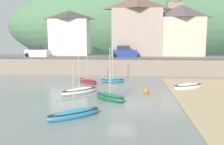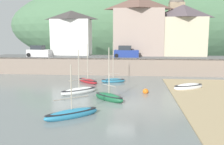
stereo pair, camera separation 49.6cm
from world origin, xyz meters
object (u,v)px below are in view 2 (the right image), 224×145
Objects in this scene: parked_car_by_wall at (126,52)px; church_with_spire at (176,16)px; waterfront_building_centre at (138,26)px; sailboat_white_hull at (79,91)px; dinghy_open_wooden at (72,114)px; waterfront_building_left at (72,32)px; sailboat_far_left at (88,81)px; waterfront_building_right at (183,30)px; rowboat_small_beached at (109,97)px; parked_car_near_slipway at (39,52)px; mooring_buoy at (146,91)px; motorboat_with_cabin at (188,87)px; sailboat_nearest_shore at (113,80)px.

church_with_spire is at bearing 45.01° from parked_car_by_wall.
sailboat_white_hull is at bearing -106.37° from waterfront_building_centre.
sailboat_white_hull is at bearing 60.25° from dinghy_open_wooden.
waterfront_building_left reaches higher than sailboat_far_left.
parked_car_by_wall is (-9.94, -4.50, -3.81)m from waterfront_building_right.
parked_car_near_slipway is at bearing 165.41° from rowboat_small_beached.
waterfront_building_left is at bearing 122.26° from mooring_buoy.
waterfront_building_left is 20.40m from waterfront_building_right.
mooring_buoy is (6.96, 0.66, -0.08)m from sailboat_white_hull.
parked_car_near_slipway is (-22.68, 13.97, 2.92)m from motorboat_with_cabin.
waterfront_building_right is at bearing 27.45° from dinghy_open_wooden.
motorboat_with_cabin is at bearing -35.99° from sailboat_nearest_shore.
parked_car_near_slipway is 6.95× the size of mooring_buoy.
parked_car_near_slipway is at bearing 137.52° from mooring_buoy.
waterfront_building_right is (7.91, 0.00, -0.79)m from waterfront_building_centre.
waterfront_building_right is at bearing 0.00° from waterfront_building_left.
motorboat_with_cabin is 0.95× the size of parked_car_near_slipway.
sailboat_nearest_shore is (-11.23, -14.74, -6.77)m from waterfront_building_right.
sailboat_far_left is 1.27× the size of motorboat_with_cabin.
dinghy_open_wooden reaches higher than mooring_buoy.
sailboat_nearest_shore is at bearing 126.96° from motorboat_with_cabin.
waterfront_building_centre is 2.59× the size of dinghy_open_wooden.
parked_car_by_wall is (0.85, 19.54, 2.91)m from rowboat_small_beached.
parked_car_near_slipway is at bearing -179.90° from sailboat_far_left.
dinghy_open_wooden is at bearing -124.32° from mooring_buoy.
rowboat_small_beached reaches higher than motorboat_with_cabin.
parked_car_near_slipway is (-10.60, 10.81, 2.97)m from sailboat_far_left.
sailboat_nearest_shore is 10.74m from parked_car_by_wall.
mooring_buoy is at bearing 17.11° from dinghy_open_wooden.
waterfront_building_centre is at bearing -151.26° from church_with_spire.
church_with_spire is 27.42m from mooring_buoy.
motorboat_with_cabin is at bearing 31.02° from sailboat_far_left.
sailboat_white_hull is at bearing 164.11° from motorboat_with_cabin.
sailboat_far_left is at bearing -38.73° from parked_car_near_slipway.
motorboat_with_cabin is 5.40m from mooring_buoy.
church_with_spire is 23.32× the size of mooring_buoy.
parked_car_near_slipway is 1.02× the size of parked_car_by_wall.
rowboat_small_beached reaches higher than parked_car_near_slipway.
sailboat_far_left is at bearing 49.31° from sailboat_white_hull.
waterfront_building_right is at bearing 17.01° from parked_car_near_slipway.
waterfront_building_centre is 23.62m from sailboat_white_hull.
church_with_spire reaches higher than sailboat_far_left.
parked_car_by_wall is at bearing -137.63° from church_with_spire.
rowboat_small_beached is 1.24× the size of dinghy_open_wooden.
waterfront_building_right is 1.76× the size of sailboat_far_left.
waterfront_building_left is at bearing 62.98° from sailboat_white_hull.
waterfront_building_centre is 2.55× the size of parked_car_by_wall.
rowboat_small_beached is 5.67m from dinghy_open_wooden.
rowboat_small_beached is at bearing -109.94° from church_with_spire.
waterfront_building_right reaches higher than dinghy_open_wooden.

